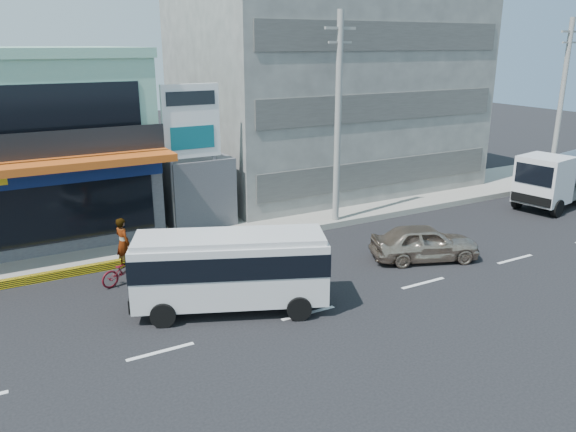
# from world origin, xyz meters

# --- Properties ---
(ground) EXTENTS (120.00, 120.00, 0.00)m
(ground) POSITION_xyz_m (0.00, 0.00, 0.00)
(ground) COLOR black
(ground) RESTS_ON ground
(sidewalk) EXTENTS (70.00, 5.00, 0.30)m
(sidewalk) POSITION_xyz_m (5.00, 9.50, 0.15)
(sidewalk) COLOR gray
(sidewalk) RESTS_ON ground
(concrete_building) EXTENTS (16.00, 12.00, 14.00)m
(concrete_building) POSITION_xyz_m (10.00, 15.00, 7.00)
(concrete_building) COLOR gray
(concrete_building) RESTS_ON ground
(gap_structure) EXTENTS (3.00, 6.00, 3.50)m
(gap_structure) POSITION_xyz_m (0.00, 12.00, 1.75)
(gap_structure) COLOR #444449
(gap_structure) RESTS_ON ground
(satellite_dish) EXTENTS (1.50, 1.50, 0.15)m
(satellite_dish) POSITION_xyz_m (0.00, 11.00, 3.58)
(satellite_dish) COLOR slate
(satellite_dish) RESTS_ON gap_structure
(billboard) EXTENTS (2.60, 0.18, 6.90)m
(billboard) POSITION_xyz_m (-0.50, 9.20, 4.93)
(billboard) COLOR gray
(billboard) RESTS_ON ground
(utility_pole_near) EXTENTS (1.60, 0.30, 10.00)m
(utility_pole_near) POSITION_xyz_m (6.00, 7.40, 5.15)
(utility_pole_near) COLOR #999993
(utility_pole_near) RESTS_ON ground
(utility_pole_far) EXTENTS (1.60, 0.30, 10.00)m
(utility_pole_far) POSITION_xyz_m (22.00, 7.40, 5.15)
(utility_pole_far) COLOR #999993
(utility_pole_far) RESTS_ON ground
(minibus) EXTENTS (6.61, 4.32, 2.65)m
(minibus) POSITION_xyz_m (-2.10, 1.50, 1.58)
(minibus) COLOR silver
(minibus) RESTS_ON ground
(sedan) EXTENTS (4.73, 3.21, 1.49)m
(sedan) POSITION_xyz_m (6.66, 1.82, 0.75)
(sedan) COLOR tan
(sedan) RESTS_ON ground
(tanker_truck) EXTENTS (7.78, 3.57, 2.96)m
(tanker_truck) POSITION_xyz_m (19.13, 4.55, 1.59)
(tanker_truck) COLOR silver
(tanker_truck) RESTS_ON ground
(motorcycle_rider) EXTENTS (2.09, 1.28, 2.53)m
(motorcycle_rider) POSITION_xyz_m (-4.66, 5.45, 0.83)
(motorcycle_rider) COLOR #500B13
(motorcycle_rider) RESTS_ON ground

